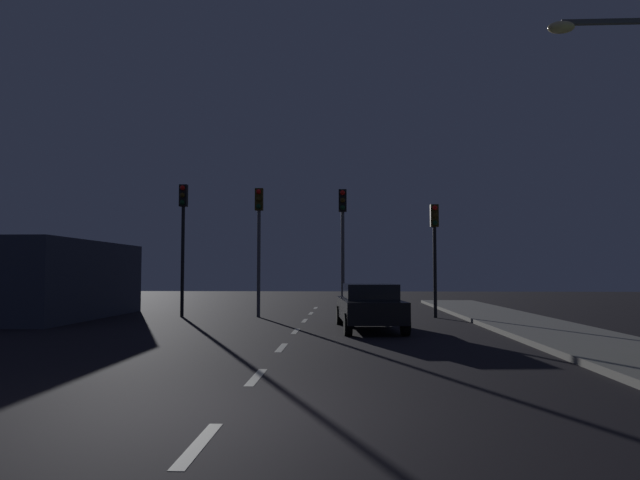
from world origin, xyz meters
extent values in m
plane|color=black|center=(0.00, 7.00, 0.00)|extent=(80.00, 80.00, 0.00)
cube|color=gray|center=(7.50, 7.00, 0.07)|extent=(3.00, 40.00, 0.15)
cube|color=silver|center=(0.00, -1.20, 0.00)|extent=(0.16, 1.60, 0.01)
cube|color=silver|center=(0.00, 2.60, 0.00)|extent=(0.16, 1.60, 0.01)
cube|color=silver|center=(0.00, 6.40, 0.00)|extent=(0.16, 1.60, 0.01)
cube|color=silver|center=(0.00, 10.20, 0.00)|extent=(0.16, 1.60, 0.01)
cube|color=silver|center=(0.00, 14.00, 0.00)|extent=(0.16, 1.60, 0.01)
cube|color=silver|center=(0.00, 17.80, 0.00)|extent=(0.16, 1.60, 0.01)
cube|color=silver|center=(0.00, 21.60, 0.00)|extent=(0.16, 1.60, 0.01)
cylinder|color=black|center=(-5.10, 15.63, 2.69)|extent=(0.14, 0.14, 5.38)
cube|color=black|center=(-5.10, 15.63, 4.93)|extent=(0.32, 0.24, 0.90)
sphere|color=red|center=(-5.10, 15.47, 5.23)|extent=(0.20, 0.20, 0.20)
sphere|color=#3F2D0C|center=(-5.10, 15.47, 4.93)|extent=(0.20, 0.20, 0.20)
sphere|color=#0C3319|center=(-5.10, 15.47, 4.63)|extent=(0.20, 0.20, 0.20)
cylinder|color=#4C4C51|center=(-1.98, 15.63, 2.60)|extent=(0.14, 0.14, 5.21)
cube|color=#382D0C|center=(-1.98, 15.63, 4.76)|extent=(0.32, 0.24, 0.90)
sphere|color=red|center=(-1.98, 15.47, 5.06)|extent=(0.20, 0.20, 0.20)
sphere|color=#3F2D0C|center=(-1.98, 15.47, 4.76)|extent=(0.20, 0.20, 0.20)
sphere|color=#0C3319|center=(-1.98, 15.47, 4.46)|extent=(0.20, 0.20, 0.20)
cylinder|color=#4C4C51|center=(1.41, 15.63, 2.57)|extent=(0.14, 0.14, 5.14)
cube|color=black|center=(1.41, 15.63, 4.69)|extent=(0.32, 0.24, 0.90)
sphere|color=red|center=(1.41, 15.47, 4.99)|extent=(0.20, 0.20, 0.20)
sphere|color=#3F2D0C|center=(1.41, 15.47, 4.69)|extent=(0.20, 0.20, 0.20)
sphere|color=#0C3319|center=(1.41, 15.47, 4.39)|extent=(0.20, 0.20, 0.20)
cylinder|color=black|center=(5.08, 15.63, 2.25)|extent=(0.14, 0.14, 4.51)
cube|color=#382D0C|center=(5.08, 15.63, 4.06)|extent=(0.32, 0.24, 0.90)
sphere|color=red|center=(5.08, 15.47, 4.36)|extent=(0.20, 0.20, 0.20)
sphere|color=#3F2D0C|center=(5.08, 15.47, 4.06)|extent=(0.20, 0.20, 0.20)
sphere|color=#0C3319|center=(5.08, 15.47, 3.76)|extent=(0.20, 0.20, 0.20)
cube|color=black|center=(2.27, 10.83, 0.64)|extent=(2.10, 4.72, 0.63)
cube|color=black|center=(2.28, 10.60, 1.19)|extent=(1.70, 2.18, 0.48)
cylinder|color=black|center=(1.32, 12.51, 0.32)|extent=(0.27, 0.66, 0.64)
cylinder|color=black|center=(2.94, 12.64, 0.32)|extent=(0.27, 0.66, 0.64)
cylinder|color=black|center=(1.59, 9.03, 0.32)|extent=(0.27, 0.66, 0.64)
cylinder|color=black|center=(3.21, 9.15, 0.32)|extent=(0.27, 0.66, 0.64)
cube|color=#4C4C51|center=(6.93, 4.69, 7.02)|extent=(1.74, 0.10, 0.10)
ellipsoid|color=#F2D88C|center=(6.06, 4.69, 6.92)|extent=(0.56, 0.36, 0.24)
cube|color=#333847|center=(-10.68, 14.69, 1.50)|extent=(5.36, 8.48, 3.00)
camera|label=1|loc=(1.53, -7.14, 1.79)|focal=31.87mm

